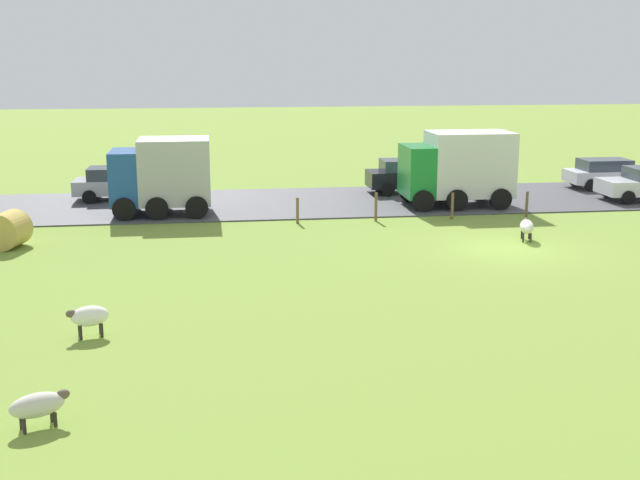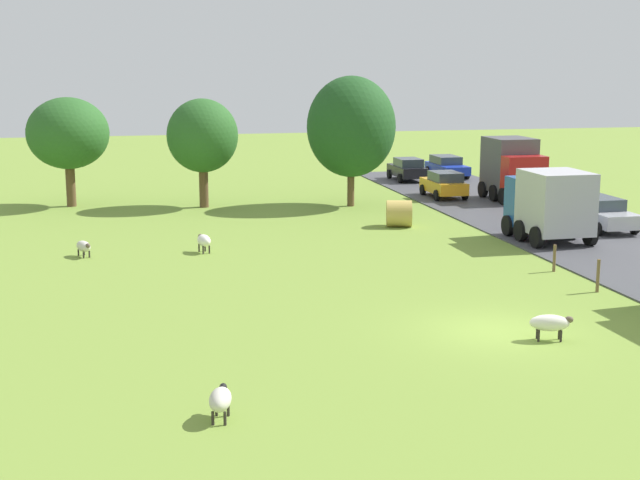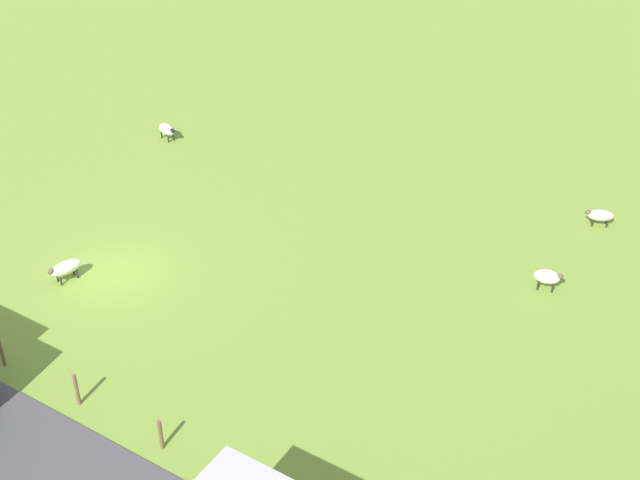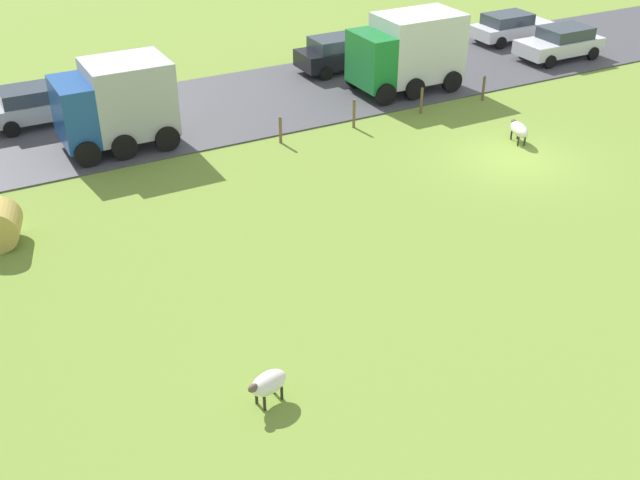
# 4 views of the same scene
# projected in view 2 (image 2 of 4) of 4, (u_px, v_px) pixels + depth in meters

# --- Properties ---
(ground_plane) EXTENTS (160.00, 160.00, 0.00)m
(ground_plane) POSITION_uv_depth(u_px,v_px,m) (494.00, 331.00, 27.43)
(ground_plane) COLOR olive
(sheep_0) EXTENTS (1.32, 0.81, 0.79)m
(sheep_0) POSITION_uv_depth(u_px,v_px,m) (550.00, 323.00, 26.39)
(sheep_0) COLOR silver
(sheep_0) RESTS_ON ground_plane
(sheep_1) EXTENTS (0.74, 1.15, 0.76)m
(sheep_1) POSITION_uv_depth(u_px,v_px,m) (220.00, 399.00, 20.47)
(sheep_1) COLOR beige
(sheep_1) RESTS_ON ground_plane
(sheep_2) EXTENTS (0.85, 1.17, 0.69)m
(sheep_2) POSITION_uv_depth(u_px,v_px,m) (84.00, 246.00, 37.87)
(sheep_2) COLOR beige
(sheep_2) RESTS_ON ground_plane
(sheep_3) EXTENTS (0.73, 1.09, 0.80)m
(sheep_3) POSITION_uv_depth(u_px,v_px,m) (204.00, 241.00, 38.69)
(sheep_3) COLOR white
(sheep_3) RESTS_ON ground_plane
(hay_bale_0) EXTENTS (1.56, 1.61, 1.33)m
(hay_bale_0) POSITION_uv_depth(u_px,v_px,m) (399.00, 214.00, 44.89)
(hay_bale_0) COLOR tan
(hay_bale_0) RESTS_ON ground_plane
(tree_0) EXTENTS (5.05, 5.05, 7.41)m
(tree_0) POSITION_uv_depth(u_px,v_px,m) (351.00, 127.00, 50.67)
(tree_0) COLOR brown
(tree_0) RESTS_ON ground_plane
(tree_1) EXTENTS (4.62, 4.62, 6.22)m
(tree_1) POSITION_uv_depth(u_px,v_px,m) (68.00, 134.00, 50.64)
(tree_1) COLOR brown
(tree_1) RESTS_ON ground_plane
(tree_2) EXTENTS (4.01, 4.01, 6.16)m
(tree_2) POSITION_uv_depth(u_px,v_px,m) (202.00, 136.00, 50.36)
(tree_2) COLOR brown
(tree_2) RESTS_ON ground_plane
(fence_post_2) EXTENTS (0.12, 0.12, 1.20)m
(fence_post_2) POSITION_uv_depth(u_px,v_px,m) (598.00, 276.00, 31.99)
(fence_post_2) COLOR brown
(fence_post_2) RESTS_ON ground_plane
(fence_post_3) EXTENTS (0.12, 0.12, 1.08)m
(fence_post_3) POSITION_uv_depth(u_px,v_px,m) (554.00, 258.00, 35.17)
(fence_post_3) COLOR brown
(fence_post_3) RESTS_ON ground_plane
(truck_0) EXTENTS (2.74, 4.25, 3.67)m
(truck_0) POSITION_uv_depth(u_px,v_px,m) (512.00, 168.00, 53.14)
(truck_0) COLOR #B21919
(truck_0) RESTS_ON road_strip
(truck_1) EXTENTS (2.88, 4.21, 3.27)m
(truck_1) POSITION_uv_depth(u_px,v_px,m) (550.00, 203.00, 40.82)
(truck_1) COLOR #1E4C99
(truck_1) RESTS_ON road_strip
(car_0) EXTENTS (2.01, 3.85, 1.59)m
(car_0) POSITION_uv_depth(u_px,v_px,m) (444.00, 184.00, 54.31)
(car_0) COLOR orange
(car_0) RESTS_ON road_strip
(car_1) EXTENTS (1.99, 3.86, 1.57)m
(car_1) POSITION_uv_depth(u_px,v_px,m) (407.00, 169.00, 62.22)
(car_1) COLOR black
(car_1) RESTS_ON road_strip
(car_5) EXTENTS (2.11, 4.54, 1.56)m
(car_5) POSITION_uv_depth(u_px,v_px,m) (600.00, 213.00, 43.90)
(car_5) COLOR #B7B7BC
(car_5) RESTS_ON road_strip
(car_7) EXTENTS (2.07, 4.53, 1.50)m
(car_7) POSITION_uv_depth(u_px,v_px,m) (447.00, 166.00, 64.15)
(car_7) COLOR #1933B2
(car_7) RESTS_ON road_strip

